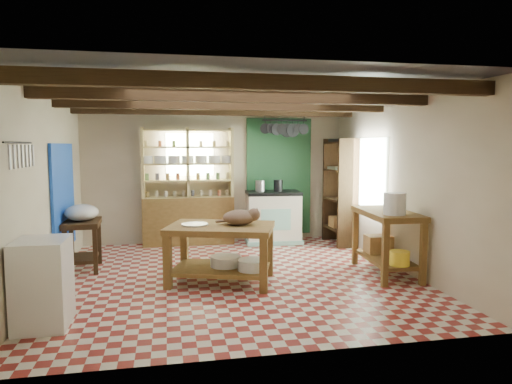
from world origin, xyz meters
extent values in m
cube|color=maroon|center=(0.00, 0.00, -0.01)|extent=(5.00, 5.00, 0.02)
cube|color=#444449|center=(0.00, 0.00, 2.60)|extent=(5.00, 5.00, 0.02)
cube|color=beige|center=(0.00, 2.50, 1.30)|extent=(5.00, 0.04, 2.60)
cube|color=beige|center=(0.00, -2.50, 1.30)|extent=(5.00, 0.04, 2.60)
cube|color=beige|center=(-2.50, 0.00, 1.30)|extent=(0.04, 5.00, 2.60)
cube|color=beige|center=(2.50, 0.00, 1.30)|extent=(0.04, 5.00, 2.60)
cube|color=#362413|center=(0.00, 0.00, 2.48)|extent=(5.00, 3.80, 0.15)
cube|color=#1746B2|center=(-2.47, 0.90, 1.10)|extent=(0.04, 1.40, 1.60)
cube|color=#1F4F2C|center=(1.25, 2.47, 1.25)|extent=(1.30, 0.04, 2.30)
cube|color=silver|center=(-0.50, 2.48, 1.70)|extent=(0.90, 0.02, 0.80)
cube|color=silver|center=(2.48, 1.00, 1.40)|extent=(0.02, 1.30, 1.20)
cube|color=black|center=(-2.44, -1.20, 1.78)|extent=(0.06, 0.90, 0.28)
cube|color=black|center=(1.25, 2.05, 2.18)|extent=(0.86, 0.12, 0.36)
cube|color=tan|center=(-0.55, 2.31, 1.10)|extent=(1.70, 0.34, 2.20)
cube|color=#362413|center=(2.28, 1.80, 1.00)|extent=(0.40, 0.86, 2.00)
cube|color=brown|center=(-0.23, -0.22, 0.40)|extent=(1.62, 1.32, 0.79)
cube|color=white|center=(1.06, 2.15, 0.50)|extent=(1.06, 0.75, 1.00)
cube|color=#362413|center=(-2.20, 0.80, 0.38)|extent=(0.55, 0.77, 0.75)
cube|color=white|center=(-2.22, -1.40, 0.46)|extent=(0.51, 0.61, 0.91)
cube|color=brown|center=(2.18, -0.28, 0.46)|extent=(0.74, 1.34, 0.93)
ellipsoid|color=brown|center=(0.02, -0.25, 0.89)|extent=(0.50, 0.41, 0.21)
cylinder|color=#A1A0A7|center=(-0.58, -0.16, 0.80)|extent=(0.45, 0.45, 0.02)
cylinder|color=white|center=(-0.17, -0.19, 0.28)|extent=(0.52, 0.52, 0.14)
cylinder|color=white|center=(0.16, -0.46, 0.28)|extent=(0.51, 0.51, 0.14)
cylinder|color=#A1A0A7|center=(0.81, 2.17, 1.10)|extent=(0.19, 0.19, 0.21)
cylinder|color=black|center=(1.15, 2.14, 1.10)|extent=(0.18, 0.18, 0.22)
ellipsoid|color=white|center=(-2.20, 0.80, 0.87)|extent=(0.51, 0.51, 0.24)
cylinder|color=white|center=(2.10, -0.63, 1.08)|extent=(0.32, 0.32, 0.30)
cube|color=#A97A44|center=(2.20, 0.01, 0.38)|extent=(0.40, 0.33, 0.26)
cylinder|color=yellow|center=(2.15, -0.73, 0.34)|extent=(0.29, 0.29, 0.20)
camera|label=1|loc=(-0.94, -6.31, 1.87)|focal=32.00mm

